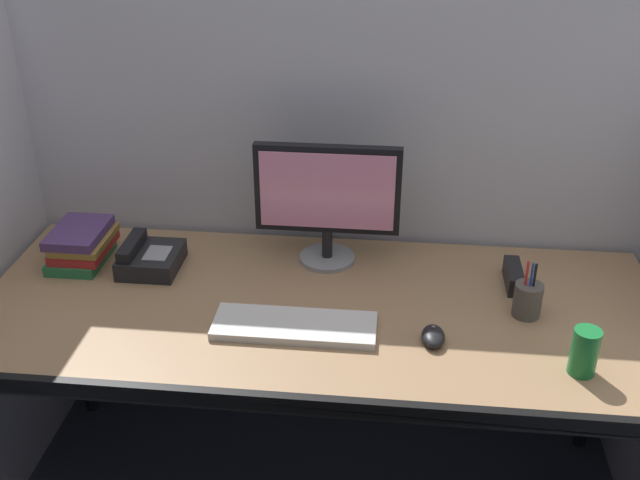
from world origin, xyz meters
TOP-DOWN VIEW (x-y plane):
  - cubicle_partition_rear at (0.00, 0.74)m, footprint 2.21×0.06m
  - desk at (0.00, 0.29)m, footprint 1.90×0.80m
  - monitor_center at (-0.00, 0.56)m, footprint 0.43×0.17m
  - keyboard_main at (-0.05, 0.18)m, footprint 0.43×0.15m
  - computer_mouse at (0.31, 0.16)m, footprint 0.06×0.10m
  - book_stack at (-0.74, 0.47)m, footprint 0.17×0.22m
  - pen_cup at (0.57, 0.31)m, footprint 0.08×0.08m
  - red_stapler at (0.55, 0.47)m, footprint 0.04×0.15m
  - desk_phone at (-0.53, 0.45)m, footprint 0.17×0.19m
  - soda_can at (0.67, 0.08)m, footprint 0.07×0.07m

SIDE VIEW (x-z plane):
  - desk at x=0.00m, z-range 0.32..1.06m
  - keyboard_main at x=-0.05m, z-range 0.74..0.76m
  - computer_mouse at x=0.31m, z-range 0.74..0.77m
  - red_stapler at x=0.55m, z-range 0.74..0.80m
  - desk_phone at x=-0.53m, z-range 0.73..0.82m
  - pen_cup at x=0.57m, z-range 0.71..0.87m
  - cubicle_partition_rear at x=0.00m, z-range 0.00..1.58m
  - book_stack at x=-0.74m, z-range 0.74..0.85m
  - soda_can at x=0.67m, z-range 0.74..0.86m
  - monitor_center at x=0.00m, z-range 0.77..1.14m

